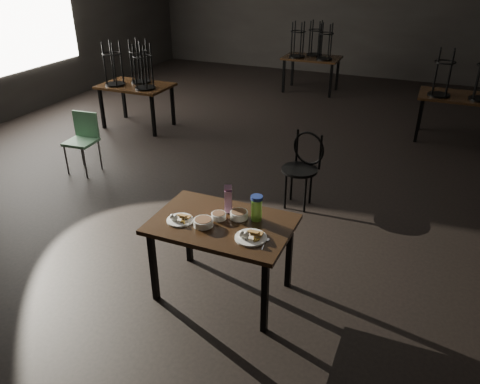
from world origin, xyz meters
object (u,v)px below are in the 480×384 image
at_px(water_bottle, 257,208).
at_px(bentwood_chair, 303,164).
at_px(school_chair, 83,137).
at_px(main_table, 222,230).
at_px(juice_carton, 228,199).

height_order(water_bottle, bentwood_chair, water_bottle).
height_order(bentwood_chair, school_chair, bentwood_chair).
xyz_separation_m(bentwood_chair, school_chair, (-3.11, -0.21, -0.04)).
height_order(main_table, school_chair, school_chair).
relative_size(bentwood_chair, school_chair, 1.10).
relative_size(main_table, water_bottle, 5.25).
relative_size(water_bottle, school_chair, 0.28).
height_order(juice_carton, bentwood_chair, juice_carton).
bearing_deg(water_bottle, bentwood_chair, 92.59).
height_order(juice_carton, water_bottle, juice_carton).
bearing_deg(bentwood_chair, main_table, -79.94).
bearing_deg(juice_carton, main_table, -82.83).
bearing_deg(water_bottle, main_table, -148.25).
height_order(juice_carton, school_chair, juice_carton).
distance_m(juice_carton, water_bottle, 0.28).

